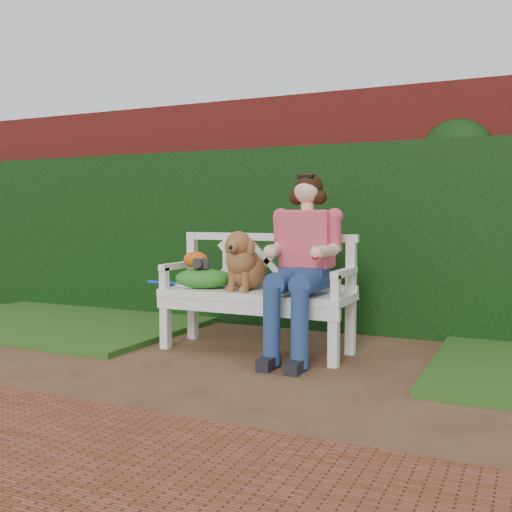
% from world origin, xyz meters
% --- Properties ---
extents(ground, '(60.00, 60.00, 0.00)m').
position_xyz_m(ground, '(0.00, 0.00, 0.00)').
color(ground, '#4C2B1D').
extents(brick_wall, '(10.00, 0.30, 2.20)m').
position_xyz_m(brick_wall, '(0.00, 1.90, 1.10)').
color(brick_wall, maroon).
rests_on(brick_wall, ground).
extents(ivy_hedge, '(10.00, 0.18, 1.70)m').
position_xyz_m(ivy_hedge, '(0.00, 1.68, 0.85)').
color(ivy_hedge, '#164311').
rests_on(ivy_hedge, ground).
extents(grass_left, '(2.60, 2.00, 0.05)m').
position_xyz_m(grass_left, '(-2.40, 0.90, 0.03)').
color(grass_left, '#1A3412').
rests_on(grass_left, ground).
extents(brick_paving, '(4.00, 1.20, 0.03)m').
position_xyz_m(brick_paving, '(0.00, -1.60, 0.01)').
color(brick_paving, brown).
rests_on(brick_paving, ground).
extents(garden_bench, '(1.64, 0.80, 0.48)m').
position_xyz_m(garden_bench, '(-0.22, 0.61, 0.24)').
color(garden_bench, white).
rests_on(garden_bench, ground).
extents(seated_woman, '(0.60, 0.78, 1.35)m').
position_xyz_m(seated_woman, '(0.19, 0.59, 0.67)').
color(seated_woman, '#E03D3F').
rests_on(seated_woman, ground).
extents(dog, '(0.40, 0.49, 0.47)m').
position_xyz_m(dog, '(-0.32, 0.60, 0.72)').
color(dog, brown).
rests_on(dog, garden_bench).
extents(tennis_racket, '(0.71, 0.44, 0.03)m').
position_xyz_m(tennis_racket, '(-0.82, 0.63, 0.50)').
color(tennis_racket, silver).
rests_on(tennis_racket, garden_bench).
extents(green_bag, '(0.54, 0.46, 0.16)m').
position_xyz_m(green_bag, '(-0.69, 0.60, 0.56)').
color(green_bag, '#339025').
rests_on(green_bag, garden_bench).
extents(camera_item, '(0.14, 0.12, 0.08)m').
position_xyz_m(camera_item, '(-0.69, 0.57, 0.68)').
color(camera_item, '#262626').
rests_on(camera_item, green_bag).
extents(baseball_glove, '(0.25, 0.23, 0.13)m').
position_xyz_m(baseball_glove, '(-0.76, 0.60, 0.71)').
color(baseball_glove, '#CB4F12').
rests_on(baseball_glove, green_bag).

